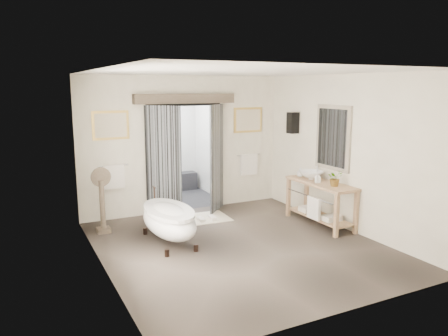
{
  "coord_description": "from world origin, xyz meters",
  "views": [
    {
      "loc": [
        -3.39,
        -6.18,
        2.67
      ],
      "look_at": [
        0.0,
        0.6,
        1.25
      ],
      "focal_mm": 35.0,
      "sensor_mm": 36.0,
      "label": 1
    }
  ],
  "objects_px": {
    "vanity": "(320,200)",
    "basin": "(311,175)",
    "clawfoot_tub": "(169,220)",
    "rug": "(199,219)"
  },
  "relations": [
    {
      "from": "rug",
      "to": "basin",
      "type": "relative_size",
      "value": 2.47
    },
    {
      "from": "vanity",
      "to": "basin",
      "type": "bearing_deg",
      "value": 88.71
    },
    {
      "from": "vanity",
      "to": "basin",
      "type": "distance_m",
      "value": 0.52
    },
    {
      "from": "clawfoot_tub",
      "to": "vanity",
      "type": "height_order",
      "value": "vanity"
    },
    {
      "from": "clawfoot_tub",
      "to": "rug",
      "type": "relative_size",
      "value": 1.42
    },
    {
      "from": "clawfoot_tub",
      "to": "vanity",
      "type": "relative_size",
      "value": 1.06
    },
    {
      "from": "vanity",
      "to": "rug",
      "type": "distance_m",
      "value": 2.45
    },
    {
      "from": "vanity",
      "to": "basin",
      "type": "height_order",
      "value": "basin"
    },
    {
      "from": "clawfoot_tub",
      "to": "rug",
      "type": "height_order",
      "value": "clawfoot_tub"
    },
    {
      "from": "vanity",
      "to": "rug",
      "type": "xyz_separation_m",
      "value": [
        -1.96,
        1.38,
        -0.5
      ]
    }
  ]
}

